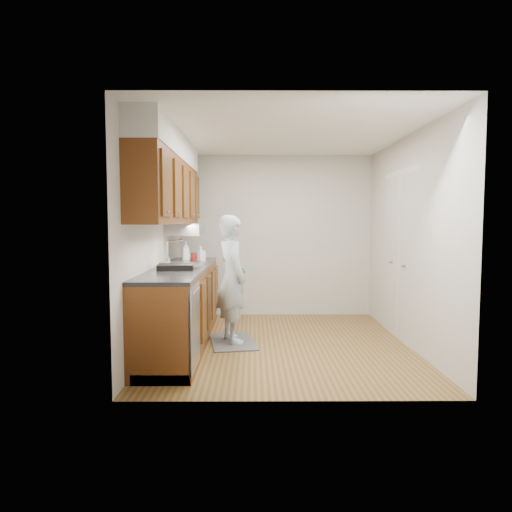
{
  "coord_description": "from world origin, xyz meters",
  "views": [
    {
      "loc": [
        -0.34,
        -5.4,
        1.48
      ],
      "look_at": [
        -0.31,
        0.25,
        1.05
      ],
      "focal_mm": 32.0,
      "sensor_mm": 36.0,
      "label": 1
    }
  ],
  "objects_px": {
    "soap_bottle_a": "(186,251)",
    "soda_can": "(194,257)",
    "person": "(232,270)",
    "soap_bottle_b": "(201,253)",
    "steel_can": "(197,257)",
    "dish_rack": "(176,267)"
  },
  "relations": [
    {
      "from": "soap_bottle_a",
      "to": "soda_can",
      "type": "distance_m",
      "value": 0.13
    },
    {
      "from": "soap_bottle_a",
      "to": "soda_can",
      "type": "height_order",
      "value": "soap_bottle_a"
    },
    {
      "from": "soap_bottle_a",
      "to": "person",
      "type": "bearing_deg",
      "value": -42.3
    },
    {
      "from": "person",
      "to": "soap_bottle_b",
      "type": "distance_m",
      "value": 0.84
    },
    {
      "from": "steel_can",
      "to": "dish_rack",
      "type": "bearing_deg",
      "value": -94.94
    },
    {
      "from": "person",
      "to": "steel_can",
      "type": "distance_m",
      "value": 0.92
    },
    {
      "from": "person",
      "to": "steel_can",
      "type": "xyz_separation_m",
      "value": [
        -0.51,
        0.75,
        0.11
      ]
    },
    {
      "from": "dish_rack",
      "to": "soda_can",
      "type": "bearing_deg",
      "value": 80.2
    },
    {
      "from": "person",
      "to": "soap_bottle_b",
      "type": "xyz_separation_m",
      "value": [
        -0.46,
        0.69,
        0.15
      ]
    },
    {
      "from": "soap_bottle_b",
      "to": "steel_can",
      "type": "xyz_separation_m",
      "value": [
        -0.06,
        0.06,
        -0.05
      ]
    },
    {
      "from": "soap_bottle_b",
      "to": "dish_rack",
      "type": "distance_m",
      "value": 1.11
    },
    {
      "from": "dish_rack",
      "to": "steel_can",
      "type": "bearing_deg",
      "value": 79.04
    },
    {
      "from": "soap_bottle_a",
      "to": "dish_rack",
      "type": "relative_size",
      "value": 0.72
    },
    {
      "from": "soda_can",
      "to": "steel_can",
      "type": "height_order",
      "value": "soda_can"
    },
    {
      "from": "soap_bottle_a",
      "to": "soda_can",
      "type": "xyz_separation_m",
      "value": [
        0.1,
        0.04,
        -0.08
      ]
    },
    {
      "from": "soda_can",
      "to": "steel_can",
      "type": "xyz_separation_m",
      "value": [
        0.03,
        0.13,
        -0.0
      ]
    },
    {
      "from": "person",
      "to": "dish_rack",
      "type": "xyz_separation_m",
      "value": [
        -0.61,
        -0.41,
        0.08
      ]
    },
    {
      "from": "steel_can",
      "to": "soap_bottle_b",
      "type": "bearing_deg",
      "value": -47.36
    },
    {
      "from": "person",
      "to": "steel_can",
      "type": "bearing_deg",
      "value": 12.39
    },
    {
      "from": "soap_bottle_a",
      "to": "soap_bottle_b",
      "type": "bearing_deg",
      "value": 28.57
    },
    {
      "from": "soap_bottle_a",
      "to": "dish_rack",
      "type": "distance_m",
      "value": 1.0
    },
    {
      "from": "soda_can",
      "to": "dish_rack",
      "type": "height_order",
      "value": "soda_can"
    }
  ]
}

